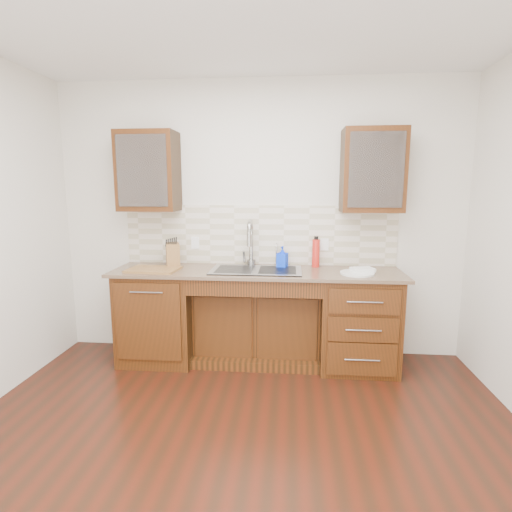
# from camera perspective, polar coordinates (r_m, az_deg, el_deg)

# --- Properties ---
(ground) EXTENTS (4.00, 3.50, 0.10)m
(ground) POSITION_cam_1_polar(r_m,az_deg,el_deg) (2.83, -2.85, -27.87)
(ground) COLOR #391309
(wall_back) EXTENTS (4.00, 0.10, 2.70)m
(wall_back) POSITION_cam_1_polar(r_m,az_deg,el_deg) (4.04, 0.51, 5.16)
(wall_back) COLOR silver
(wall_back) RESTS_ON ground
(wall_front) EXTENTS (4.00, 0.10, 2.70)m
(wall_front) POSITION_cam_1_polar(r_m,az_deg,el_deg) (0.62, -30.05, -23.67)
(wall_front) COLOR silver
(wall_front) RESTS_ON ground
(base_cabinet_left) EXTENTS (0.70, 0.62, 0.88)m
(base_cabinet_left) POSITION_cam_1_polar(r_m,az_deg,el_deg) (4.06, -13.55, -8.20)
(base_cabinet_left) COLOR #593014
(base_cabinet_left) RESTS_ON ground
(base_cabinet_center) EXTENTS (1.20, 0.44, 0.70)m
(base_cabinet_center) POSITION_cam_1_polar(r_m,az_deg,el_deg) (3.99, 0.17, -9.64)
(base_cabinet_center) COLOR #593014
(base_cabinet_center) RESTS_ON ground
(base_cabinet_right) EXTENTS (0.70, 0.62, 0.88)m
(base_cabinet_right) POSITION_cam_1_polar(r_m,az_deg,el_deg) (3.91, 14.24, -8.96)
(base_cabinet_right) COLOR #593014
(base_cabinet_right) RESTS_ON ground
(countertop) EXTENTS (2.70, 0.65, 0.03)m
(countertop) POSITION_cam_1_polar(r_m,az_deg,el_deg) (3.74, 0.03, -2.28)
(countertop) COLOR #84705B
(countertop) RESTS_ON base_cabinet_left
(backsplash) EXTENTS (2.70, 0.02, 0.59)m
(backsplash) POSITION_cam_1_polar(r_m,az_deg,el_deg) (4.00, 0.43, 3.02)
(backsplash) COLOR beige
(backsplash) RESTS_ON wall_back
(sink) EXTENTS (0.84, 0.46, 0.19)m
(sink) POSITION_cam_1_polar(r_m,az_deg,el_deg) (3.74, 0.01, -3.37)
(sink) COLOR #9E9EA5
(sink) RESTS_ON countertop
(faucet) EXTENTS (0.04, 0.04, 0.40)m
(faucet) POSITION_cam_1_polar(r_m,az_deg,el_deg) (3.92, -0.71, 1.48)
(faucet) COLOR #999993
(faucet) RESTS_ON countertop
(filter_tap) EXTENTS (0.02, 0.02, 0.24)m
(filter_tap) POSITION_cam_1_polar(r_m,az_deg,el_deg) (3.92, 2.95, 0.29)
(filter_tap) COLOR #999993
(filter_tap) RESTS_ON countertop
(upper_cabinet_left) EXTENTS (0.55, 0.34, 0.75)m
(upper_cabinet_left) POSITION_cam_1_polar(r_m,az_deg,el_deg) (4.04, -15.09, 11.57)
(upper_cabinet_left) COLOR #593014
(upper_cabinet_left) RESTS_ON wall_back
(upper_cabinet_right) EXTENTS (0.55, 0.34, 0.75)m
(upper_cabinet_right) POSITION_cam_1_polar(r_m,az_deg,el_deg) (3.87, 16.28, 11.61)
(upper_cabinet_right) COLOR #593014
(upper_cabinet_right) RESTS_ON wall_back
(outlet_left) EXTENTS (0.08, 0.01, 0.12)m
(outlet_left) POSITION_cam_1_polar(r_m,az_deg,el_deg) (4.10, -8.69, 1.88)
(outlet_left) COLOR white
(outlet_left) RESTS_ON backsplash
(outlet_right) EXTENTS (0.08, 0.01, 0.12)m
(outlet_right) POSITION_cam_1_polar(r_m,az_deg,el_deg) (3.99, 9.75, 1.64)
(outlet_right) COLOR white
(outlet_right) RESTS_ON backsplash
(soap_bottle) EXTENTS (0.12, 0.12, 0.21)m
(soap_bottle) POSITION_cam_1_polar(r_m,az_deg,el_deg) (3.85, 3.78, -0.14)
(soap_bottle) COLOR #0A38F2
(soap_bottle) RESTS_ON countertop
(water_bottle) EXTENTS (0.08, 0.08, 0.27)m
(water_bottle) POSITION_cam_1_polar(r_m,az_deg,el_deg) (3.91, 8.55, 0.40)
(water_bottle) COLOR red
(water_bottle) RESTS_ON countertop
(plate) EXTENTS (0.36, 0.36, 0.02)m
(plate) POSITION_cam_1_polar(r_m,az_deg,el_deg) (3.68, 14.25, -2.39)
(plate) COLOR silver
(plate) RESTS_ON countertop
(dish_towel) EXTENTS (0.23, 0.19, 0.03)m
(dish_towel) POSITION_cam_1_polar(r_m,az_deg,el_deg) (3.75, 14.98, -1.87)
(dish_towel) COLOR white
(dish_towel) RESTS_ON plate
(knife_block) EXTENTS (0.19, 0.23, 0.23)m
(knife_block) POSITION_cam_1_polar(r_m,az_deg,el_deg) (4.00, -11.80, 0.19)
(knife_block) COLOR olive
(knife_block) RESTS_ON countertop
(cutting_board) EXTENTS (0.48, 0.35, 0.02)m
(cutting_board) POSITION_cam_1_polar(r_m,az_deg,el_deg) (3.84, -14.44, -1.87)
(cutting_board) COLOR brown
(cutting_board) RESTS_ON countertop
(cup_left_a) EXTENTS (0.14, 0.14, 0.10)m
(cup_left_a) POSITION_cam_1_polar(r_m,az_deg,el_deg) (4.06, -15.84, 10.86)
(cup_left_a) COLOR white
(cup_left_a) RESTS_ON upper_cabinet_left
(cup_left_b) EXTENTS (0.11, 0.11, 0.09)m
(cup_left_b) POSITION_cam_1_polar(r_m,az_deg,el_deg) (3.99, -13.07, 10.91)
(cup_left_b) COLOR silver
(cup_left_b) RESTS_ON upper_cabinet_left
(cup_right_a) EXTENTS (0.13, 0.13, 0.09)m
(cup_right_a) POSITION_cam_1_polar(r_m,az_deg,el_deg) (3.85, 14.81, 10.89)
(cup_right_a) COLOR white
(cup_right_a) RESTS_ON upper_cabinet_right
(cup_right_b) EXTENTS (0.09, 0.09, 0.08)m
(cup_right_b) POSITION_cam_1_polar(r_m,az_deg,el_deg) (3.88, 17.21, 10.69)
(cup_right_b) COLOR white
(cup_right_b) RESTS_ON upper_cabinet_right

